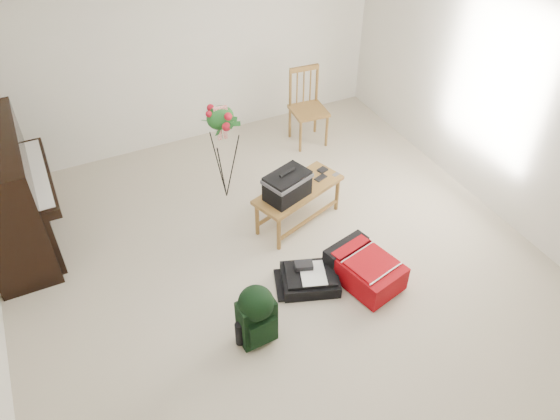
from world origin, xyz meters
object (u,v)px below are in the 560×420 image
bench (288,185)px  flower_stand (223,154)px  red_suitcase (362,266)px  piano (9,197)px  dining_chair (307,108)px  green_backpack (257,313)px  black_duffel (310,278)px

bench → flower_stand: bearing=99.8°
flower_stand → red_suitcase: bearing=-61.2°
piano → dining_chair: (3.50, 0.44, -0.13)m
green_backpack → dining_chair: bearing=51.3°
piano → bench: size_ratio=1.41×
flower_stand → dining_chair: bearing=31.6°
black_duffel → flower_stand: bearing=117.1°
red_suitcase → green_backpack: (-1.19, -0.22, 0.18)m
red_suitcase → green_backpack: bearing=176.8°
piano → flower_stand: size_ratio=1.26×
dining_chair → red_suitcase: 2.47m
piano → flower_stand: piano is taller
bench → red_suitcase: size_ratio=1.37×
black_duffel → green_backpack: bearing=-133.6°
dining_chair → green_backpack: 3.18m
green_backpack → flower_stand: bearing=72.9°
bench → red_suitcase: bench is taller
piano → red_suitcase: (2.84, -1.92, -0.44)m
dining_chair → black_duffel: size_ratio=1.51×
piano → black_duffel: size_ratio=2.36×
bench → dining_chair: 1.68m
dining_chair → red_suitcase: bearing=-100.5°
piano → flower_stand: (2.14, -0.19, -0.02)m
piano → red_suitcase: 3.46m
red_suitcase → black_duffel: bearing=150.5°
piano → green_backpack: 2.72m
dining_chair → red_suitcase: (-0.66, -2.36, -0.31)m
piano → green_backpack: size_ratio=2.44×
piano → black_duffel: bearing=-37.2°
black_duffel → green_backpack: size_ratio=1.03×
red_suitcase → flower_stand: 1.92m
bench → green_backpack: bearing=-145.5°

